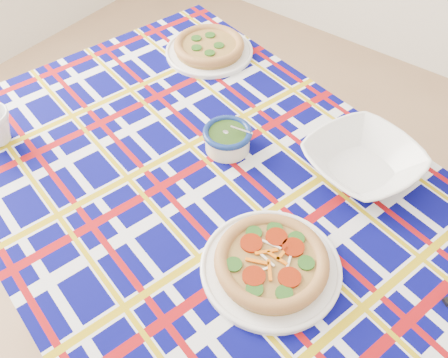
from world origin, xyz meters
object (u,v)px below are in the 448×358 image
Objects in this scene: dining_table at (229,225)px; pesto_bowl at (227,137)px; serving_bowl at (363,162)px; main_focaccia_plate at (271,262)px.

pesto_bowl is (-0.12, 0.15, 0.11)m from dining_table.
serving_bowl is at bearing 70.36° from dining_table.
pesto_bowl is 0.33m from serving_bowl.
pesto_bowl reaches higher than main_focaccia_plate.
pesto_bowl reaches higher than serving_bowl.
pesto_bowl is at bearing 141.15° from main_focaccia_plate.
main_focaccia_plate reaches higher than dining_table.
main_focaccia_plate is at bearing -38.85° from pesto_bowl.
serving_bowl is (0.02, 0.37, 0.00)m from main_focaccia_plate.
main_focaccia_plate is at bearing -11.73° from dining_table.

